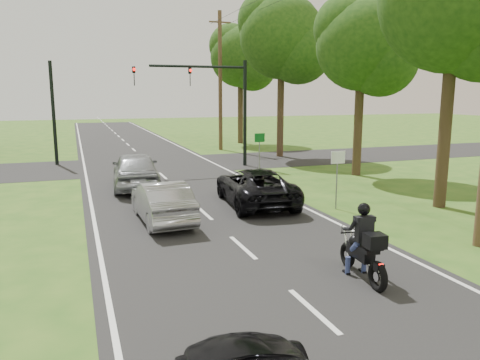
% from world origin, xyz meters
% --- Properties ---
extents(ground, '(140.00, 140.00, 0.00)m').
position_xyz_m(ground, '(0.00, 0.00, 0.00)').
color(ground, '#2D5618').
rests_on(ground, ground).
extents(road, '(8.00, 100.00, 0.01)m').
position_xyz_m(road, '(0.00, 10.00, 0.01)').
color(road, black).
rests_on(road, ground).
extents(cross_road, '(60.00, 7.00, 0.01)m').
position_xyz_m(cross_road, '(0.00, 16.00, 0.01)').
color(cross_road, black).
rests_on(cross_road, ground).
extents(motorcycle_rider, '(0.63, 2.07, 1.78)m').
position_xyz_m(motorcycle_rider, '(1.81, -2.97, 0.70)').
color(motorcycle_rider, black).
rests_on(motorcycle_rider, ground).
extents(dark_suv, '(2.72, 5.10, 1.37)m').
position_xyz_m(dark_suv, '(2.18, 4.64, 0.69)').
color(dark_suv, black).
rests_on(dark_suv, road).
extents(silver_sedan, '(1.56, 4.10, 1.33)m').
position_xyz_m(silver_sedan, '(-1.58, 3.37, 0.68)').
color(silver_sedan, '#9FA0A4').
rests_on(silver_sedan, road).
extents(silver_suv, '(2.34, 4.98, 1.65)m').
position_xyz_m(silver_suv, '(-1.68, 9.23, 0.84)').
color(silver_suv, '#9A9EA2').
rests_on(silver_suv, road).
extents(traffic_signal, '(6.38, 0.44, 6.00)m').
position_xyz_m(traffic_signal, '(3.34, 14.00, 4.14)').
color(traffic_signal, black).
rests_on(traffic_signal, ground).
extents(signal_pole_far, '(0.20, 0.20, 6.00)m').
position_xyz_m(signal_pole_far, '(-5.20, 18.00, 3.00)').
color(signal_pole_far, black).
rests_on(signal_pole_far, ground).
extents(utility_pole_far, '(1.60, 0.28, 10.00)m').
position_xyz_m(utility_pole_far, '(6.20, 22.00, 5.08)').
color(utility_pole_far, brown).
rests_on(utility_pole_far, ground).
extents(sign_white, '(0.55, 0.07, 2.12)m').
position_xyz_m(sign_white, '(4.70, 2.98, 1.60)').
color(sign_white, slate).
rests_on(sign_white, ground).
extents(sign_green, '(0.55, 0.07, 2.12)m').
position_xyz_m(sign_green, '(4.90, 10.98, 1.60)').
color(sign_green, slate).
rests_on(sign_green, ground).
extents(tree_row_b, '(5.60, 5.43, 10.06)m').
position_xyz_m(tree_row_b, '(8.79, 1.76, 7.13)').
color(tree_row_b, '#332316').
rests_on(tree_row_b, ground).
extents(tree_row_c, '(4.80, 4.65, 8.76)m').
position_xyz_m(tree_row_c, '(9.75, 8.80, 6.23)').
color(tree_row_c, '#332316').
rests_on(tree_row_c, ground).
extents(tree_row_d, '(5.76, 5.58, 10.45)m').
position_xyz_m(tree_row_d, '(9.10, 16.76, 7.43)').
color(tree_row_d, '#332316').
rests_on(tree_row_d, ground).
extents(tree_row_e, '(5.28, 5.12, 9.61)m').
position_xyz_m(tree_row_e, '(9.48, 25.78, 6.83)').
color(tree_row_e, '#332316').
rests_on(tree_row_e, ground).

